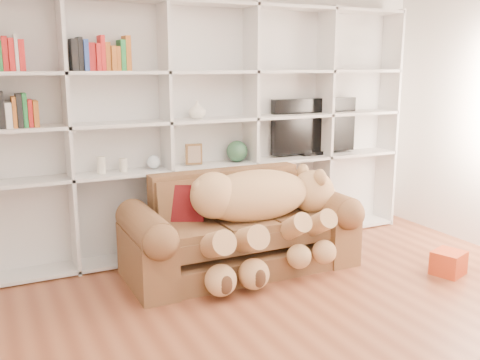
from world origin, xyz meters
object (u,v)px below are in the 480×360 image
sofa (239,234)px  tv (314,127)px  teddy_bear (261,207)px  gift_box (448,263)px

sofa → tv: (1.21, 0.65, 0.84)m
teddy_bear → gift_box: 1.73m
gift_box → tv: tv is taller
teddy_bear → gift_box: size_ratio=5.92×
gift_box → tv: (-0.39, 1.60, 1.06)m
sofa → gift_box: 1.87m
teddy_bear → tv: (1.08, 0.82, 0.56)m
teddy_bear → tv: bearing=40.1°
sofa → tv: 1.61m
sofa → tv: size_ratio=2.01×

